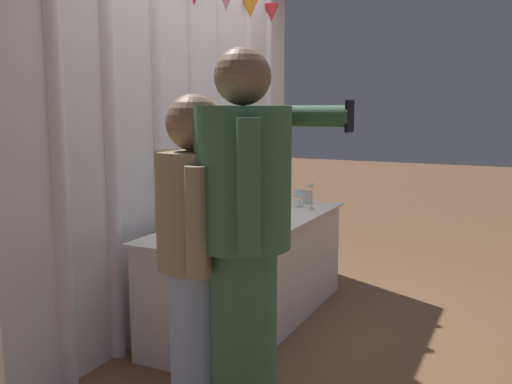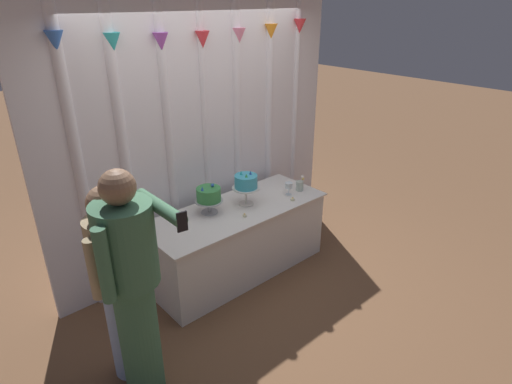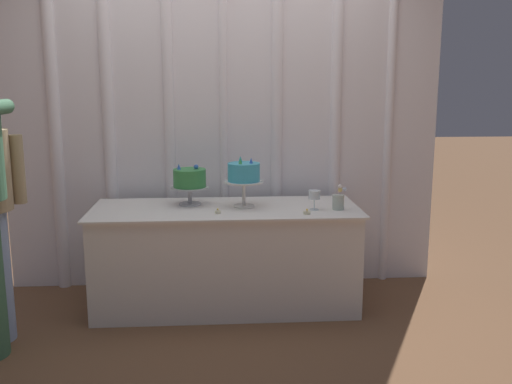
# 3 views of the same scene
# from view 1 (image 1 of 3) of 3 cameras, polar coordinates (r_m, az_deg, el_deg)

# --- Properties ---
(ground_plane) EXTENTS (24.00, 24.00, 0.00)m
(ground_plane) POSITION_cam_1_polar(r_m,az_deg,el_deg) (3.96, 0.92, -13.32)
(ground_plane) COLOR brown
(draped_curtain) EXTENTS (3.33, 0.15, 2.66)m
(draped_curtain) POSITION_cam_1_polar(r_m,az_deg,el_deg) (3.93, -7.13, 6.88)
(draped_curtain) COLOR white
(draped_curtain) RESTS_ON ground_plane
(cake_table) EXTENTS (1.87, 0.73, 0.72)m
(cake_table) POSITION_cam_1_polar(r_m,az_deg,el_deg) (3.88, -0.42, -8.13)
(cake_table) COLOR white
(cake_table) RESTS_ON ground_plane
(cake_display_nearleft) EXTENTS (0.27, 0.27, 0.30)m
(cake_display_nearleft) POSITION_cam_1_polar(r_m,az_deg,el_deg) (3.60, -3.76, -0.67)
(cake_display_nearleft) COLOR #B2B2B7
(cake_display_nearleft) RESTS_ON cake_table
(cake_display_nearright) EXTENTS (0.27, 0.27, 0.35)m
(cake_display_nearright) POSITION_cam_1_polar(r_m,az_deg,el_deg) (3.88, 0.26, 0.81)
(cake_display_nearright) COLOR silver
(cake_display_nearright) RESTS_ON cake_table
(wine_glass) EXTENTS (0.08, 0.08, 0.14)m
(wine_glass) POSITION_cam_1_polar(r_m,az_deg,el_deg) (4.28, 4.55, -0.24)
(wine_glass) COLOR silver
(wine_glass) RESTS_ON cake_table
(flower_vase) EXTENTS (0.10, 0.09, 0.18)m
(flower_vase) POSITION_cam_1_polar(r_m,az_deg,el_deg) (4.44, 5.38, -0.45)
(flower_vase) COLOR #B2C1B2
(flower_vase) RESTS_ON cake_table
(tealight_far_left) EXTENTS (0.04, 0.04, 0.04)m
(tealight_far_left) POSITION_cam_1_polar(r_m,az_deg,el_deg) (3.67, 1.71, -3.14)
(tealight_far_left) COLOR beige
(tealight_far_left) RESTS_ON cake_table
(tealight_near_left) EXTENTS (0.05, 0.05, 0.04)m
(tealight_near_left) POSITION_cam_1_polar(r_m,az_deg,el_deg) (4.19, 5.78, -1.71)
(tealight_near_left) COLOR beige
(tealight_near_left) RESTS_ON cake_table
(guest_man_pink_jacket) EXTENTS (0.44, 0.44, 1.54)m
(guest_man_pink_jacket) POSITION_cam_1_polar(r_m,az_deg,el_deg) (2.32, -6.22, -7.28)
(guest_man_pink_jacket) COLOR #93ADD6
(guest_man_pink_jacket) RESTS_ON ground_plane
(guest_girl_blue_dress) EXTENTS (0.52, 0.64, 1.72)m
(guest_girl_blue_dress) POSITION_cam_1_polar(r_m,az_deg,el_deg) (2.20, -1.21, -5.81)
(guest_girl_blue_dress) COLOR #3D6B4C
(guest_girl_blue_dress) RESTS_ON ground_plane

